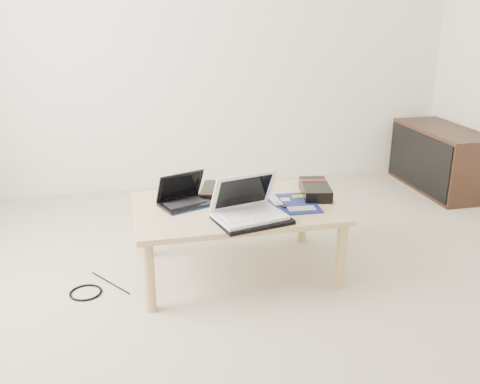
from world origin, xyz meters
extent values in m
plane|color=beige|center=(0.00, 0.00, 0.00)|extent=(4.00, 4.00, 0.00)
cube|color=white|center=(0.00, 2.05, 1.30)|extent=(4.00, 0.10, 2.60)
cube|color=tan|center=(-0.14, 0.44, 0.39)|extent=(1.10, 0.70, 0.03)
cylinder|color=tan|center=(-0.64, 0.14, 0.18)|extent=(0.06, 0.06, 0.37)
cylinder|color=tan|center=(0.36, 0.14, 0.18)|extent=(0.06, 0.06, 0.37)
cylinder|color=tan|center=(-0.64, 0.74, 0.18)|extent=(0.06, 0.06, 0.37)
cylinder|color=tan|center=(0.36, 0.74, 0.18)|extent=(0.06, 0.06, 0.37)
cube|color=#382217|center=(1.78, 1.45, 0.25)|extent=(0.40, 0.90, 0.50)
cube|color=black|center=(1.58, 1.45, 0.25)|extent=(0.02, 0.86, 0.44)
cube|color=black|center=(-0.13, 0.65, 0.42)|extent=(0.38, 0.34, 0.03)
cube|color=black|center=(-0.41, 0.50, 0.41)|extent=(0.31, 0.26, 0.02)
cube|color=black|center=(-0.41, 0.50, 0.42)|extent=(0.24, 0.17, 0.00)
cube|color=black|center=(-0.38, 0.44, 0.42)|extent=(0.06, 0.04, 0.00)
cube|color=black|center=(-0.43, 0.55, 0.50)|extent=(0.27, 0.17, 0.17)
cube|color=black|center=(-0.43, 0.55, 0.49)|extent=(0.23, 0.13, 0.13)
cube|color=#0C1D46|center=(-0.38, 0.42, 0.40)|extent=(0.25, 0.10, 0.01)
cube|color=black|center=(-0.10, 0.42, 0.41)|extent=(0.28, 0.22, 0.01)
cube|color=silver|center=(-0.10, 0.42, 0.41)|extent=(0.22, 0.17, 0.00)
cube|color=silver|center=(0.08, 0.46, 0.41)|extent=(0.05, 0.21, 0.02)
cube|color=#A1A1A7|center=(0.08, 0.46, 0.42)|extent=(0.04, 0.17, 0.00)
cube|color=black|center=(-0.11, 0.21, 0.41)|extent=(0.40, 0.33, 0.02)
cube|color=white|center=(-0.12, 0.21, 0.43)|extent=(0.38, 0.31, 0.02)
cube|color=white|center=(-0.12, 0.21, 0.44)|extent=(0.30, 0.19, 0.00)
cube|color=white|center=(-0.10, 0.13, 0.44)|extent=(0.08, 0.05, 0.00)
cube|color=white|center=(-0.14, 0.28, 0.54)|extent=(0.35, 0.19, 0.21)
cube|color=black|center=(-0.14, 0.27, 0.54)|extent=(0.30, 0.15, 0.17)
cube|color=navy|center=(0.17, 0.39, 0.40)|extent=(0.27, 0.33, 0.01)
cube|color=silver|center=(0.14, 0.43, 0.41)|extent=(0.06, 0.06, 0.01)
cube|color=yellow|center=(0.25, 0.48, 0.41)|extent=(0.11, 0.02, 0.01)
cube|color=yellow|center=(0.24, 0.46, 0.41)|extent=(0.11, 0.02, 0.01)
cube|color=silver|center=(0.18, 0.31, 0.41)|extent=(0.15, 0.02, 0.01)
cube|color=silver|center=(0.18, 0.29, 0.41)|extent=(0.15, 0.02, 0.01)
cube|color=silver|center=(0.18, 0.27, 0.41)|extent=(0.15, 0.02, 0.01)
cube|color=black|center=(0.10, 0.34, 0.41)|extent=(0.03, 0.03, 0.01)
cube|color=black|center=(0.34, 0.50, 0.43)|extent=(0.21, 0.33, 0.06)
cube|color=maroon|center=(0.35, 0.56, 0.47)|extent=(0.16, 0.07, 0.00)
torus|color=black|center=(-0.23, 0.36, 0.41)|extent=(0.12, 0.12, 0.01)
torus|color=black|center=(-0.97, 0.38, 0.01)|extent=(0.19, 0.19, 0.01)
cylinder|color=black|center=(-0.84, 0.46, 0.00)|extent=(0.20, 0.29, 0.01)
camera|label=1|loc=(-0.74, -2.20, 1.45)|focal=40.00mm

